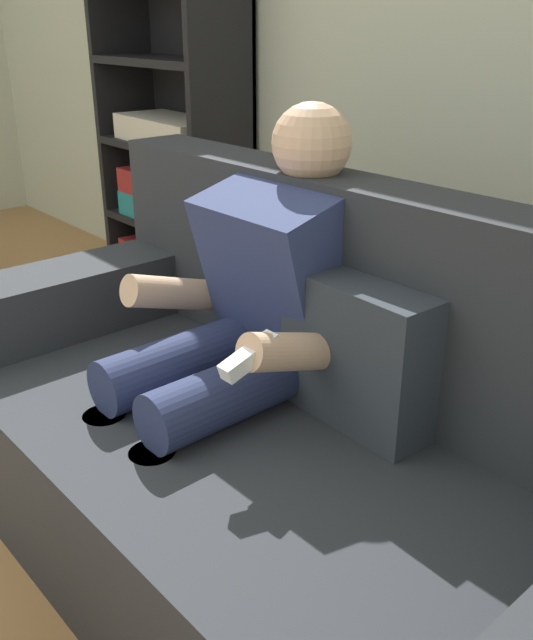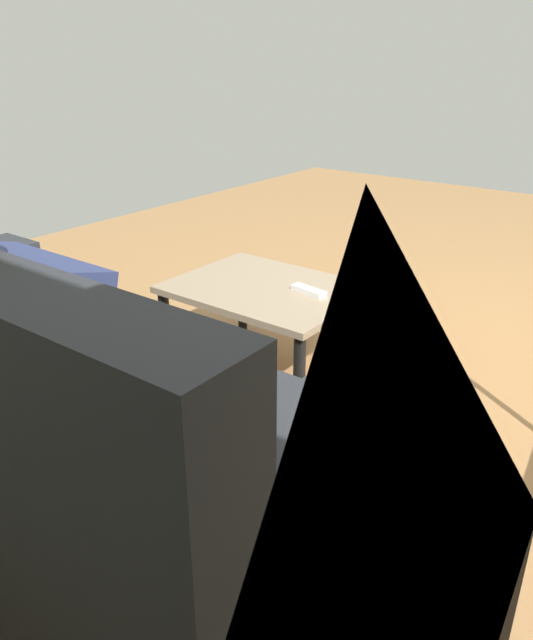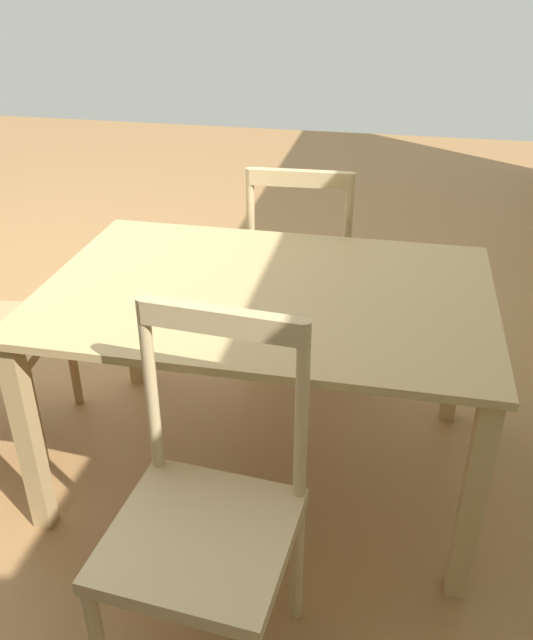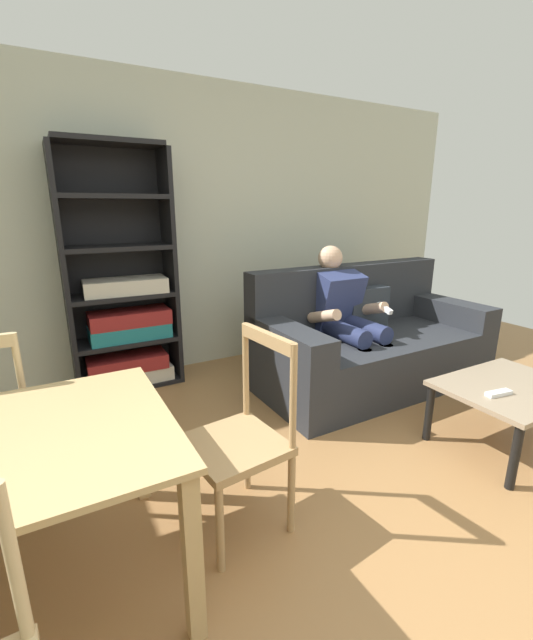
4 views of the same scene
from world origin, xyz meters
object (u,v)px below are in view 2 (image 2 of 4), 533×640
Objects in this scene: couch at (47,423)px; coffee_table at (266,298)px; person_lounging at (70,373)px; tv_remote at (309,291)px.

coffee_table is (0.08, -1.20, 0.01)m from couch.
person_lounging is 1.31m from coffee_table.
person_lounging reaches higher than tv_remote.
person_lounging is 6.93× the size of tv_remote.
tv_remote is at bearing -85.27° from person_lounging.
person_lounging is (-0.23, 0.04, 0.27)m from couch.
couch reaches higher than tv_remote.
coffee_table is 0.21m from tv_remote.
person_lounging reaches higher than coffee_table.
couch is 1.71× the size of person_lounging.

